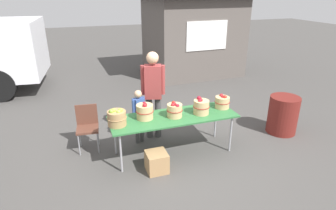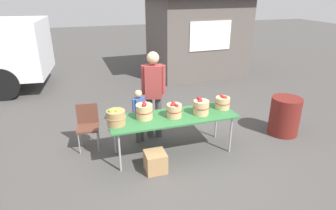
{
  "view_description": "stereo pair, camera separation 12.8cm",
  "coord_description": "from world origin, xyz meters",
  "px_view_note": "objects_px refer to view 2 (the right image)",
  "views": [
    {
      "loc": [
        -1.62,
        -4.38,
        2.89
      ],
      "look_at": [
        0.0,
        0.3,
        0.85
      ],
      "focal_mm": 30.57,
      "sensor_mm": 36.0,
      "label": 1
    },
    {
      "loc": [
        -1.49,
        -4.42,
        2.89
      ],
      "look_at": [
        0.0,
        0.3,
        0.85
      ],
      "focal_mm": 30.57,
      "sensor_mm": 36.0,
      "label": 2
    }
  ],
  "objects_px": {
    "apple_basket_red_1": "(174,110)",
    "apple_basket_red_0": "(144,111)",
    "folding_chair": "(88,123)",
    "apple_basket_red_2": "(201,107)",
    "vendor_adult": "(154,89)",
    "apple_basket_red_3": "(223,102)",
    "produce_crate": "(155,162)",
    "market_table": "(173,118)",
    "apple_basket_green_0": "(116,117)",
    "trash_barrel": "(285,116)",
    "child_customer": "(139,112)"
  },
  "relations": [
    {
      "from": "apple_basket_red_2",
      "to": "trash_barrel",
      "type": "bearing_deg",
      "value": 2.45
    },
    {
      "from": "apple_basket_red_1",
      "to": "child_customer",
      "type": "xyz_separation_m",
      "value": [
        -0.51,
        0.62,
        -0.23
      ]
    },
    {
      "from": "vendor_adult",
      "to": "produce_crate",
      "type": "height_order",
      "value": "vendor_adult"
    },
    {
      "from": "trash_barrel",
      "to": "produce_crate",
      "type": "xyz_separation_m",
      "value": [
        -2.94,
        -0.49,
        -0.23
      ]
    },
    {
      "from": "trash_barrel",
      "to": "market_table",
      "type": "bearing_deg",
      "value": -179.32
    },
    {
      "from": "vendor_adult",
      "to": "folding_chair",
      "type": "bearing_deg",
      "value": 17.69
    },
    {
      "from": "apple_basket_red_2",
      "to": "vendor_adult",
      "type": "height_order",
      "value": "vendor_adult"
    },
    {
      "from": "apple_basket_red_1",
      "to": "produce_crate",
      "type": "relative_size",
      "value": 0.83
    },
    {
      "from": "child_customer",
      "to": "folding_chair",
      "type": "bearing_deg",
      "value": -29.03
    },
    {
      "from": "apple_basket_red_3",
      "to": "child_customer",
      "type": "relative_size",
      "value": 0.26
    },
    {
      "from": "market_table",
      "to": "apple_basket_green_0",
      "type": "distance_m",
      "value": 1.03
    },
    {
      "from": "apple_basket_red_0",
      "to": "apple_basket_red_3",
      "type": "bearing_deg",
      "value": -0.28
    },
    {
      "from": "apple_basket_green_0",
      "to": "produce_crate",
      "type": "distance_m",
      "value": 1.0
    },
    {
      "from": "apple_basket_red_1",
      "to": "apple_basket_red_0",
      "type": "bearing_deg",
      "value": 169.11
    },
    {
      "from": "apple_basket_red_1",
      "to": "trash_barrel",
      "type": "bearing_deg",
      "value": 1.31
    },
    {
      "from": "apple_basket_green_0",
      "to": "child_customer",
      "type": "xyz_separation_m",
      "value": [
        0.51,
        0.62,
        -0.24
      ]
    },
    {
      "from": "apple_basket_red_2",
      "to": "produce_crate",
      "type": "relative_size",
      "value": 0.91
    },
    {
      "from": "trash_barrel",
      "to": "child_customer",
      "type": "bearing_deg",
      "value": 169.38
    },
    {
      "from": "apple_basket_red_2",
      "to": "apple_basket_green_0",
      "type": "bearing_deg",
      "value": 179.11
    },
    {
      "from": "apple_basket_red_2",
      "to": "folding_chair",
      "type": "relative_size",
      "value": 0.37
    },
    {
      "from": "apple_basket_green_0",
      "to": "apple_basket_red_0",
      "type": "height_order",
      "value": "apple_basket_red_0"
    },
    {
      "from": "apple_basket_green_0",
      "to": "apple_basket_red_0",
      "type": "distance_m",
      "value": 0.52
    },
    {
      "from": "apple_basket_red_2",
      "to": "folding_chair",
      "type": "bearing_deg",
      "value": 159.39
    },
    {
      "from": "trash_barrel",
      "to": "produce_crate",
      "type": "bearing_deg",
      "value": -170.49
    },
    {
      "from": "vendor_adult",
      "to": "produce_crate",
      "type": "distance_m",
      "value": 1.5
    },
    {
      "from": "apple_basket_red_2",
      "to": "vendor_adult",
      "type": "xyz_separation_m",
      "value": [
        -0.68,
        0.77,
        0.16
      ]
    },
    {
      "from": "apple_basket_red_2",
      "to": "folding_chair",
      "type": "height_order",
      "value": "apple_basket_red_2"
    },
    {
      "from": "vendor_adult",
      "to": "apple_basket_red_2",
      "type": "bearing_deg",
      "value": 148.17
    },
    {
      "from": "apple_basket_red_2",
      "to": "trash_barrel",
      "type": "xyz_separation_m",
      "value": [
        1.96,
        0.08,
        -0.49
      ]
    },
    {
      "from": "folding_chair",
      "to": "trash_barrel",
      "type": "xyz_separation_m",
      "value": [
        3.95,
        -0.66,
        -0.11
      ]
    },
    {
      "from": "apple_basket_red_0",
      "to": "apple_basket_red_1",
      "type": "xyz_separation_m",
      "value": [
        0.52,
        -0.1,
        -0.01
      ]
    },
    {
      "from": "market_table",
      "to": "apple_basket_red_1",
      "type": "relative_size",
      "value": 7.98
    },
    {
      "from": "apple_basket_red_1",
      "to": "trash_barrel",
      "type": "distance_m",
      "value": 2.51
    },
    {
      "from": "child_customer",
      "to": "produce_crate",
      "type": "xyz_separation_m",
      "value": [
        0.04,
        -1.05,
        -0.48
      ]
    },
    {
      "from": "child_customer",
      "to": "apple_basket_red_0",
      "type": "bearing_deg",
      "value": 66.23
    },
    {
      "from": "apple_basket_red_3",
      "to": "child_customer",
      "type": "xyz_separation_m",
      "value": [
        -1.52,
        0.52,
        -0.22
      ]
    },
    {
      "from": "apple_basket_red_0",
      "to": "produce_crate",
      "type": "relative_size",
      "value": 0.91
    },
    {
      "from": "folding_chair",
      "to": "vendor_adult",
      "type": "bearing_deg",
      "value": 7.37
    },
    {
      "from": "apple_basket_red_0",
      "to": "folding_chair",
      "type": "bearing_deg",
      "value": 147.29
    },
    {
      "from": "vendor_adult",
      "to": "trash_barrel",
      "type": "bearing_deg",
      "value": -177.85
    },
    {
      "from": "apple_basket_red_1",
      "to": "trash_barrel",
      "type": "height_order",
      "value": "apple_basket_red_1"
    },
    {
      "from": "apple_basket_red_0",
      "to": "folding_chair",
      "type": "relative_size",
      "value": 0.37
    },
    {
      "from": "apple_basket_red_3",
      "to": "produce_crate",
      "type": "height_order",
      "value": "apple_basket_red_3"
    },
    {
      "from": "apple_basket_green_0",
      "to": "apple_basket_red_1",
      "type": "bearing_deg",
      "value": 0.2
    },
    {
      "from": "produce_crate",
      "to": "child_customer",
      "type": "bearing_deg",
      "value": 91.96
    },
    {
      "from": "market_table",
      "to": "apple_basket_red_0",
      "type": "bearing_deg",
      "value": 171.84
    },
    {
      "from": "apple_basket_red_3",
      "to": "apple_basket_green_0",
      "type": "bearing_deg",
      "value": -177.29
    },
    {
      "from": "apple_basket_red_1",
      "to": "folding_chair",
      "type": "bearing_deg",
      "value": 154.12
    },
    {
      "from": "market_table",
      "to": "trash_barrel",
      "type": "distance_m",
      "value": 2.5
    },
    {
      "from": "apple_basket_red_3",
      "to": "apple_basket_red_1",
      "type": "bearing_deg",
      "value": -174.73
    }
  ]
}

